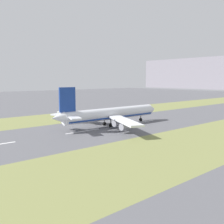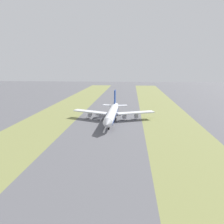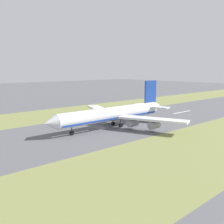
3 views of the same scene
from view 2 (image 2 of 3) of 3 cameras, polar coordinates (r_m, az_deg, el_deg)
name	(u,v)px [view 2 (image 2 of 3)]	position (r m, az deg, el deg)	size (l,w,h in m)	color
ground_plane	(108,122)	(158.91, -1.10, -2.74)	(800.00, 800.00, 0.00)	#56565B
grass_median_west	(171,124)	(160.56, 15.10, -3.00)	(40.00, 600.00, 0.01)	olive
grass_median_east	(48,121)	(169.63, -16.41, -2.28)	(40.00, 600.00, 0.01)	olive
centreline_dash_near	(115,106)	(220.93, 0.67, 1.48)	(1.20, 18.00, 0.01)	silver
centreline_dash_mid	(111,115)	(181.90, -0.30, -0.82)	(1.20, 18.00, 0.01)	silver
centreline_dash_far	(105,129)	(143.41, -1.80, -4.38)	(1.20, 18.00, 0.01)	silver
airplane_main_jet	(112,113)	(162.76, 0.06, -0.20)	(64.13, 67.04, 20.20)	silver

